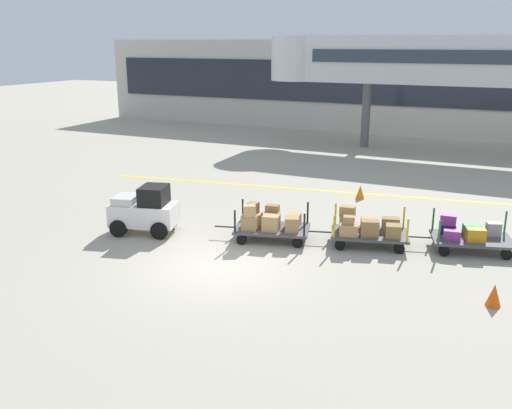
# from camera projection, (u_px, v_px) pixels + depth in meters

# --- Properties ---
(ground_plane) EXTENTS (120.00, 120.00, 0.00)m
(ground_plane) POSITION_uv_depth(u_px,v_px,m) (219.00, 266.00, 15.70)
(ground_plane) COLOR #A8A08E
(apron_lead_line) EXTENTS (18.23, 2.90, 0.01)m
(apron_lead_line) POSITION_uv_depth(u_px,v_px,m) (314.00, 190.00, 23.71)
(apron_lead_line) COLOR yellow
(apron_lead_line) RESTS_ON ground_plane
(terminal_building) EXTENTS (46.39, 2.51, 6.17)m
(terminal_building) POSITION_uv_depth(u_px,v_px,m) (408.00, 88.00, 37.39)
(terminal_building) COLOR #BCB7AD
(terminal_building) RESTS_ON ground_plane
(jet_bridge) EXTENTS (19.21, 3.00, 6.35)m
(jet_bridge) POSITION_uv_depth(u_px,v_px,m) (422.00, 61.00, 30.93)
(jet_bridge) COLOR silver
(jet_bridge) RESTS_ON ground_plane
(baggage_tug) EXTENTS (2.32, 1.70, 1.58)m
(baggage_tug) POSITION_uv_depth(u_px,v_px,m) (145.00, 210.00, 18.25)
(baggage_tug) COLOR white
(baggage_tug) RESTS_ON ground_plane
(baggage_cart_lead) EXTENTS (3.08, 1.98, 1.20)m
(baggage_cart_lead) POSITION_uv_depth(u_px,v_px,m) (270.00, 222.00, 17.65)
(baggage_cart_lead) COLOR #4C4C4F
(baggage_cart_lead) RESTS_ON ground_plane
(baggage_cart_middle) EXTENTS (3.08, 1.98, 1.12)m
(baggage_cart_middle) POSITION_uv_depth(u_px,v_px,m) (367.00, 228.00, 17.18)
(baggage_cart_middle) COLOR #4C4C4F
(baggage_cart_middle) RESTS_ON ground_plane
(baggage_cart_tail) EXTENTS (3.08, 1.98, 1.10)m
(baggage_cart_tail) POSITION_uv_depth(u_px,v_px,m) (469.00, 235.00, 16.78)
(baggage_cart_tail) COLOR #4C4C4F
(baggage_cart_tail) RESTS_ON ground_plane
(safety_cone_near) EXTENTS (0.36, 0.36, 0.55)m
(safety_cone_near) POSITION_uv_depth(u_px,v_px,m) (360.00, 192.00, 22.34)
(safety_cone_near) COLOR orange
(safety_cone_near) RESTS_ON ground_plane
(safety_cone_far) EXTENTS (0.36, 0.36, 0.55)m
(safety_cone_far) POSITION_uv_depth(u_px,v_px,m) (494.00, 295.00, 13.25)
(safety_cone_far) COLOR #EA590F
(safety_cone_far) RESTS_ON ground_plane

